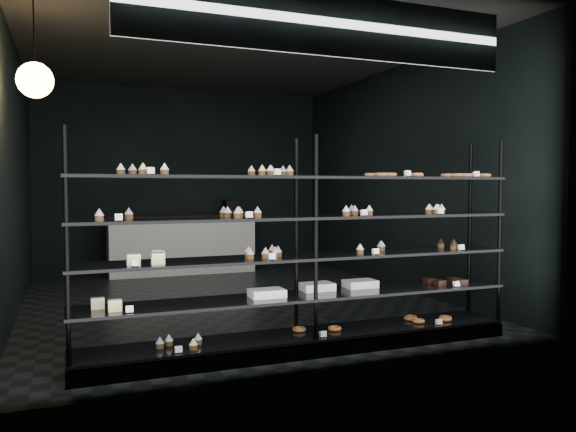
{
  "coord_description": "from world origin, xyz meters",
  "views": [
    {
      "loc": [
        -1.94,
        -7.0,
        1.47
      ],
      "look_at": [
        0.06,
        -1.9,
        1.18
      ],
      "focal_mm": 35.0,
      "sensor_mm": 36.0,
      "label": 1
    }
  ],
  "objects": [
    {
      "name": "room",
      "position": [
        0.0,
        0.0,
        1.6
      ],
      "size": [
        5.01,
        6.01,
        3.2
      ],
      "color": "black",
      "rests_on": "ground"
    },
    {
      "name": "display_shelf",
      "position": [
        -0.01,
        -2.45,
        0.63
      ],
      "size": [
        4.0,
        0.5,
        1.91
      ],
      "color": "black",
      "rests_on": "room"
    },
    {
      "name": "signage",
      "position": [
        0.0,
        -2.93,
        2.75
      ],
      "size": [
        3.3,
        0.05,
        0.5
      ],
      "color": "#0B0B39",
      "rests_on": "room"
    },
    {
      "name": "service_counter",
      "position": [
        -0.13,
        2.5,
        0.5
      ],
      "size": [
        2.51,
        0.65,
        1.23
      ],
      "color": "silver",
      "rests_on": "room"
    },
    {
      "name": "pendant_lamp",
      "position": [
        -2.2,
        -1.29,
        2.45
      ],
      "size": [
        0.33,
        0.33,
        0.89
      ],
      "color": "black",
      "rests_on": "room"
    }
  ]
}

